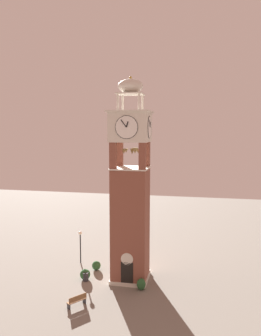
# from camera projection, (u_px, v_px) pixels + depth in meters

# --- Properties ---
(ground) EXTENTS (80.00, 80.00, 0.00)m
(ground) POSITION_uv_depth(u_px,v_px,m) (130.00, 279.00, 31.74)
(ground) COLOR gray
(clock_tower) EXTENTS (3.74, 3.74, 18.58)m
(clock_tower) POSITION_uv_depth(u_px,v_px,m) (131.00, 197.00, 30.83)
(clock_tower) COLOR brown
(clock_tower) RESTS_ON ground
(park_bench) EXTENTS (1.33, 1.53, 0.95)m
(park_bench) POSITION_uv_depth(u_px,v_px,m) (77.00, 300.00, 26.82)
(park_bench) COLOR brown
(park_bench) RESTS_ON ground
(lamp_post) EXTENTS (0.36, 0.36, 3.41)m
(lamp_post) POSITION_uv_depth(u_px,v_px,m) (80.00, 241.00, 35.27)
(lamp_post) COLOR black
(lamp_post) RESTS_ON ground
(trash_bin) EXTENTS (0.52, 0.52, 0.80)m
(trash_bin) POSITION_uv_depth(u_px,v_px,m) (86.00, 277.00, 31.30)
(trash_bin) COLOR #2D2D33
(trash_bin) RESTS_ON ground
(shrub_near_entry) EXTENTS (0.77, 0.77, 1.03)m
(shrub_near_entry) POSITION_uv_depth(u_px,v_px,m) (141.00, 284.00, 29.53)
(shrub_near_entry) COLOR #28562D
(shrub_near_entry) RESTS_ON ground
(shrub_left_of_tower) EXTENTS (0.86, 0.86, 0.88)m
(shrub_left_of_tower) POSITION_uv_depth(u_px,v_px,m) (96.00, 265.00, 33.77)
(shrub_left_of_tower) COLOR #28562D
(shrub_left_of_tower) RESTS_ON ground
(shrub_behind_bench) EXTENTS (0.96, 0.96, 0.96)m
(shrub_behind_bench) POSITION_uv_depth(u_px,v_px,m) (85.00, 274.00, 31.61)
(shrub_behind_bench) COLOR #28562D
(shrub_behind_bench) RESTS_ON ground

